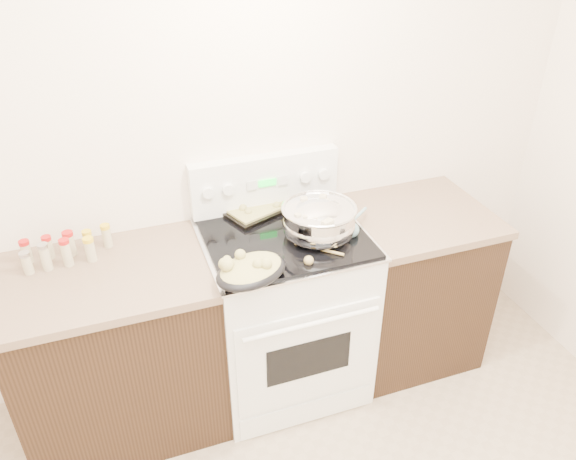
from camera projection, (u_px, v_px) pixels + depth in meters
name	position (u px, v px, depth m)	size (l,w,h in m)	color
room_shell	(360.00, 310.00, 1.01)	(4.10, 3.60, 2.75)	white
counter_left	(120.00, 350.00, 2.68)	(0.93, 0.67, 0.92)	black
counter_right	(408.00, 284.00, 3.12)	(0.73, 0.67, 0.92)	black
kitchen_range	(284.00, 309.00, 2.89)	(0.78, 0.73, 1.22)	white
mixing_bowl	(319.00, 221.00, 2.60)	(0.45, 0.45, 0.20)	silver
roasting_pan	(250.00, 270.00, 2.33)	(0.39, 0.33, 0.12)	black
baking_sheet	(258.00, 206.00, 2.85)	(0.44, 0.38, 0.06)	black
wooden_spoon	(312.00, 256.00, 2.48)	(0.19, 0.18, 0.04)	#A5894B
blue_ladle	(353.00, 228.00, 2.65)	(0.20, 0.21, 0.09)	#78A5B3
spice_jars	(64.00, 249.00, 2.49)	(0.39, 0.15, 0.13)	#BFB28C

